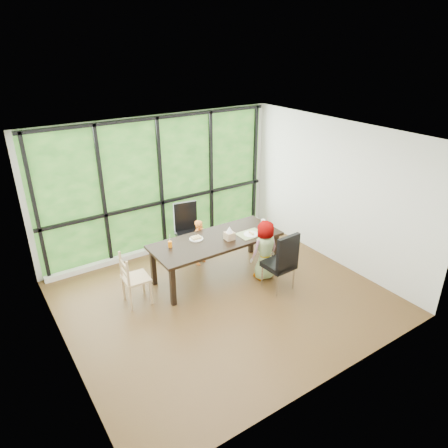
{
  "coord_description": "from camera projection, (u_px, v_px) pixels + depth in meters",
  "views": [
    {
      "loc": [
        -3.17,
        -4.76,
        3.99
      ],
      "look_at": [
        0.39,
        0.56,
        1.05
      ],
      "focal_mm": 32.78,
      "sensor_mm": 36.0,
      "label": 1
    }
  ],
  "objects": [
    {
      "name": "placemat",
      "position": [
        250.0,
        234.0,
        7.36
      ],
      "size": [
        0.46,
        0.34,
        0.01
      ],
      "primitive_type": "cube",
      "color": "tan",
      "rests_on": "dining_table"
    },
    {
      "name": "chair_window_leather",
      "position": [
        189.0,
        231.0,
        7.96
      ],
      "size": [
        0.54,
        0.54,
        1.08
      ],
      "primitive_type": "cube",
      "rotation": [
        0.0,
        0.0,
        -0.18
      ],
      "color": "black",
      "rests_on": "ground"
    },
    {
      "name": "crepe_rolls_far",
      "position": [
        196.0,
        237.0,
        7.17
      ],
      "size": [
        0.2,
        0.12,
        0.04
      ],
      "primitive_type": null,
      "color": "tan",
      "rests_on": "plate_far"
    },
    {
      "name": "green_cup",
      "position": [
        267.0,
        227.0,
        7.47
      ],
      "size": [
        0.08,
        0.08,
        0.13
      ],
      "primitive_type": "cylinder",
      "color": "#4AD83A",
      "rests_on": "dining_table"
    },
    {
      "name": "straw_white",
      "position": [
        170.0,
        239.0,
        6.85
      ],
      "size": [
        0.01,
        0.04,
        0.2
      ],
      "primitive_type": "cylinder",
      "rotation": [
        0.14,
        0.0,
        0.0
      ],
      "color": "white",
      "rests_on": "orange_cup"
    },
    {
      "name": "window_sill",
      "position": [
        166.0,
        245.0,
        8.47
      ],
      "size": [
        4.8,
        0.12,
        0.1
      ],
      "primitive_type": "cube",
      "color": "silver",
      "rests_on": "ground"
    },
    {
      "name": "plate_near",
      "position": [
        251.0,
        234.0,
        7.34
      ],
      "size": [
        0.27,
        0.27,
        0.02
      ],
      "primitive_type": "cylinder",
      "color": "white",
      "rests_on": "dining_table"
    },
    {
      "name": "back_wall",
      "position": [
        160.0,
        185.0,
        8.0
      ],
      "size": [
        5.0,
        0.0,
        5.0
      ],
      "primitive_type": "plane",
      "rotation": [
        1.57,
        0.0,
        0.0
      ],
      "color": "silver",
      "rests_on": "ground"
    },
    {
      "name": "window_mullions",
      "position": [
        161.0,
        186.0,
        7.96
      ],
      "size": [
        4.8,
        0.06,
        2.65
      ],
      "primitive_type": null,
      "color": "black",
      "rests_on": "back_wall"
    },
    {
      "name": "straw_pink",
      "position": [
        267.0,
        222.0,
        7.43
      ],
      "size": [
        0.01,
        0.04,
        0.2
      ],
      "primitive_type": "cylinder",
      "rotation": [
        0.14,
        0.0,
        0.0
      ],
      "color": "pink",
      "rests_on": "green_cup"
    },
    {
      "name": "orange_cup",
      "position": [
        170.0,
        244.0,
        6.89
      ],
      "size": [
        0.07,
        0.07,
        0.11
      ],
      "primitive_type": "cylinder",
      "color": "orange",
      "rests_on": "dining_table"
    },
    {
      "name": "ground",
      "position": [
        223.0,
        298.0,
        6.86
      ],
      "size": [
        5.0,
        5.0,
        0.0
      ],
      "primitive_type": "plane",
      "color": "black",
      "rests_on": "ground"
    },
    {
      "name": "dining_table",
      "position": [
        216.0,
        257.0,
        7.35
      ],
      "size": [
        2.39,
        1.1,
        0.75
      ],
      "primitive_type": "cube",
      "rotation": [
        0.0,
        0.0,
        -0.07
      ],
      "color": "black",
      "rests_on": "ground"
    },
    {
      "name": "child_older",
      "position": [
        265.0,
        250.0,
        7.23
      ],
      "size": [
        0.54,
        0.36,
        1.11
      ],
      "primitive_type": "imported",
      "rotation": [
        0.0,
        0.0,
        3.13
      ],
      "color": "gray",
      "rests_on": "ground"
    },
    {
      "name": "white_mug",
      "position": [
        263.0,
        222.0,
        7.76
      ],
      "size": [
        0.08,
        0.08,
        0.08
      ],
      "primitive_type": "cylinder",
      "color": "white",
      "rests_on": "dining_table"
    },
    {
      "name": "chair_interior_leather",
      "position": [
        279.0,
        261.0,
        6.91
      ],
      "size": [
        0.48,
        0.48,
        1.08
      ],
      "primitive_type": "cube",
      "rotation": [
        0.0,
        0.0,
        3.19
      ],
      "color": "black",
      "rests_on": "ground"
    },
    {
      "name": "child_toddler",
      "position": [
        200.0,
        242.0,
        7.75
      ],
      "size": [
        0.38,
        0.32,
        0.89
      ],
      "primitive_type": "imported",
      "rotation": [
        0.0,
        0.0,
        0.39
      ],
      "color": "orange",
      "rests_on": "ground"
    },
    {
      "name": "tissue_box",
      "position": [
        229.0,
        236.0,
        7.16
      ],
      "size": [
        0.16,
        0.16,
        0.13
      ],
      "primitive_type": "cube",
      "color": "tan",
      "rests_on": "dining_table"
    },
    {
      "name": "crepe_rolls_near",
      "position": [
        251.0,
        233.0,
        7.33
      ],
      "size": [
        0.05,
        0.12,
        0.04
      ],
      "primitive_type": null,
      "color": "tan",
      "rests_on": "plate_near"
    },
    {
      "name": "tissue",
      "position": [
        229.0,
        229.0,
        7.1
      ],
      "size": [
        0.12,
        0.12,
        0.11
      ],
      "primitive_type": "cone",
      "color": "white",
      "rests_on": "tissue_box"
    },
    {
      "name": "chair_end_beech",
      "position": [
        136.0,
        278.0,
        6.58
      ],
      "size": [
        0.42,
        0.44,
        0.9
      ],
      "primitive_type": "cube",
      "rotation": [
        0.0,
        0.0,
        1.52
      ],
      "color": "#A17F5A",
      "rests_on": "ground"
    },
    {
      "name": "foliage_backdrop",
      "position": [
        160.0,
        185.0,
        7.99
      ],
      "size": [
        4.8,
        0.02,
        2.65
      ],
      "primitive_type": "cube",
      "color": "#1E4719",
      "rests_on": "back_wall"
    },
    {
      "name": "plate_far",
      "position": [
        196.0,
        239.0,
        7.18
      ],
      "size": [
        0.24,
        0.24,
        0.02
      ],
      "primitive_type": "cylinder",
      "color": "white",
      "rests_on": "dining_table"
    }
  ]
}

